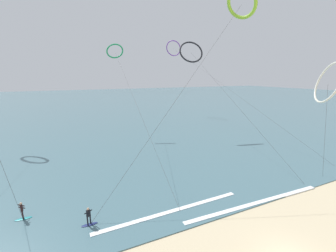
# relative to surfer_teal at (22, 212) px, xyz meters

# --- Properties ---
(sea_water) EXTENTS (400.00, 200.00, 0.08)m
(sea_water) POSITION_rel_surfer_teal_xyz_m (18.12, 92.53, -0.78)
(sea_water) COLOR #476B75
(sea_water) RESTS_ON ground
(surfer_teal) EXTENTS (1.40, 0.64, 1.70)m
(surfer_teal) POSITION_rel_surfer_teal_xyz_m (0.00, 0.00, 0.00)
(surfer_teal) COLOR teal
(surfer_teal) RESTS_ON ground
(surfer_navy) EXTENTS (1.40, 0.70, 1.70)m
(surfer_navy) POSITION_rel_surfer_teal_xyz_m (5.43, -3.39, 0.00)
(surfer_navy) COLOR navy
(surfer_navy) RESTS_ON ground
(kite_lime) EXTENTS (22.04, 7.59, 23.62)m
(kite_lime) POSITION_rel_surfer_teal_xyz_m (25.63, 1.86, 20.94)
(kite_lime) COLOR #8CC62D
(kite_lime) RESTS_ON ground
(kite_ivory) EXTENTS (4.29, 5.32, 14.66)m
(kite_ivory) POSITION_rel_surfer_teal_xyz_m (34.65, -4.64, 11.23)
(kite_ivory) COLOR silver
(kite_ivory) RESTS_ON ground
(kite_charcoal) EXTENTS (5.61, 29.19, 20.10)m
(kite_charcoal) POSITION_rel_surfer_teal_xyz_m (29.57, 20.59, 16.93)
(kite_charcoal) COLOR black
(kite_charcoal) RESTS_ON ground
(kite_violet) EXTENTS (4.86, 54.49, 24.10)m
(kite_violet) POSITION_rel_surfer_teal_xyz_m (38.27, 46.80, 20.79)
(kite_violet) COLOR purple
(kite_violet) RESTS_ON ground
(kite_emerald) EXTENTS (4.18, 35.12, 19.76)m
(kite_emerald) POSITION_rel_surfer_teal_xyz_m (15.04, 28.26, 17.21)
(kite_emerald) COLOR #199351
(kite_emerald) RESTS_ON ground
(wave_crest_near) EXTENTS (17.02, 1.13, 0.12)m
(wave_crest_near) POSITION_rel_surfer_teal_xyz_m (21.56, -7.08, -0.76)
(wave_crest_near) COLOR white
(wave_crest_near) RESTS_ON ground
(wave_crest_mid) EXTENTS (15.17, 0.71, 0.12)m
(wave_crest_mid) POSITION_rel_surfer_teal_xyz_m (12.92, -4.68, -0.76)
(wave_crest_mid) COLOR white
(wave_crest_mid) RESTS_ON ground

